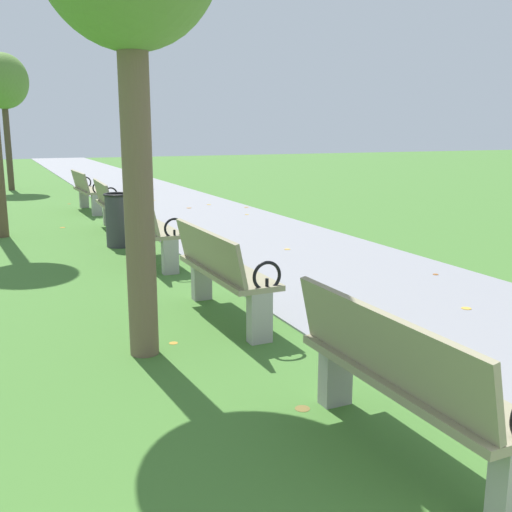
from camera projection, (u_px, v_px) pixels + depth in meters
paved_walkway at (140, 191)px, 17.72m from camera, size 3.14×44.00×0.02m
park_bench_2 at (401, 378)px, 3.30m from camera, size 0.50×1.61×0.90m
park_bench_3 at (222, 271)px, 5.78m from camera, size 0.50×1.61×0.90m
park_bench_4 at (151, 228)px, 8.25m from camera, size 0.47×1.60×0.90m
park_bench_5 at (111, 204)px, 10.82m from camera, size 0.53×1.62×0.90m
park_bench_6 at (87, 190)px, 13.35m from camera, size 0.52×1.61×0.90m
tree_4 at (3, 82)px, 17.46m from camera, size 1.45×1.45×3.98m
pedestrian_walking at (135, 158)px, 18.64m from camera, size 0.53×0.23×1.62m
trash_bin at (120, 220)px, 9.43m from camera, size 0.48×0.48×0.84m
scattered_leaves at (246, 264)px, 8.19m from camera, size 5.49×18.18×0.02m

